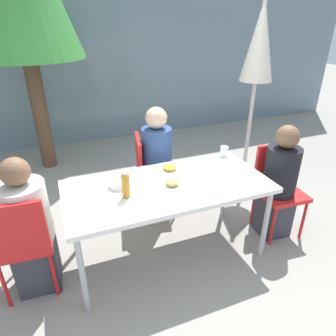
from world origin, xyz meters
The scene contains 15 objects.
ground_plane centered at (0.00, 0.00, 0.00)m, with size 24.00×24.00×0.00m, color gray.
building_facade centered at (0.00, 3.26, 1.50)m, with size 10.00×0.20×3.00m.
dining_table centered at (0.00, 0.00, 0.67)m, with size 1.67×0.80×0.73m.
chair_left centered at (-1.14, -0.02, 0.52)m, with size 0.42×0.42×0.88m.
person_left centered at (-1.08, 0.06, 0.53)m, with size 0.34×0.34×1.12m.
chair_right centered at (1.14, -0.01, 0.52)m, with size 0.43×0.43×0.88m.
person_right centered at (1.09, -0.09, 0.54)m, with size 0.31×0.31×1.12m.
chair_far centered at (0.07, 0.71, 0.52)m, with size 0.47×0.47×0.88m.
person_far centered at (0.13, 0.65, 0.58)m, with size 0.32×0.32×1.19m.
closed_umbrella centered at (1.38, 0.84, 1.61)m, with size 0.36×0.36×2.15m.
plate_0 centered at (0.10, 0.22, 0.75)m, with size 0.22×0.22×0.06m.
plate_1 centered at (0.02, -0.05, 0.75)m, with size 0.20×0.20×0.06m.
bottle centered at (-0.36, -0.06, 0.83)m, with size 0.06×0.06×0.21m.
drinking_cup centered at (0.72, 0.32, 0.78)m, with size 0.08×0.08×0.10m.
salad_bowl centered at (-0.37, 0.12, 0.76)m, with size 0.19×0.19×0.06m.
Camera 1 is at (-0.78, -1.98, 1.94)m, focal length 32.00 mm.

